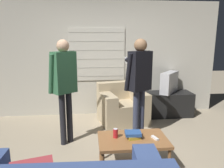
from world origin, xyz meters
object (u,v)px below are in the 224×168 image
tv (169,82)px  book_stack (133,135)px  armchair_beige (122,106)px  soda_can (116,133)px  person_left_standing (64,80)px  person_right_standing (139,77)px  spare_remote (155,138)px  coffee_table (133,142)px

tv → book_stack: (-1.21, -1.94, -0.29)m
tv → book_stack: bearing=8.5°
armchair_beige → book_stack: 1.69m
soda_can → armchair_beige: bearing=78.2°
person_left_standing → person_right_standing: 1.24m
person_right_standing → person_left_standing: bearing=151.2°
person_right_standing → spare_remote: size_ratio=12.79×
coffee_table → person_left_standing: 1.47m
armchair_beige → soda_can: armchair_beige is taller
book_stack → soda_can: 0.23m
armchair_beige → coffee_table: armchair_beige is taller
tv → armchair_beige: bearing=-36.0°
tv → book_stack: size_ratio=2.72×
armchair_beige → coffee_table: 1.70m
coffee_table → soda_can: bearing=166.5°
person_left_standing → soda_can: 1.24m
coffee_table → spare_remote: size_ratio=6.76×
tv → spare_remote: bearing=15.6°
person_left_standing → soda_can: size_ratio=13.72×
tv → book_stack: 2.31m
person_right_standing → soda_can: person_right_standing is taller
armchair_beige → coffee_table: bearing=74.4°
armchair_beige → soda_can: 1.69m
coffee_table → person_left_standing: bearing=138.3°
person_left_standing → person_right_standing: (1.24, 0.04, 0.01)m
tv → person_right_standing: (-0.94, -1.06, 0.33)m
book_stack → person_left_standing: bearing=139.2°
spare_remote → coffee_table: bearing=154.6°
person_left_standing → person_right_standing: size_ratio=0.99×
person_left_standing → spare_remote: person_left_standing is taller
person_right_standing → armchair_beige: bearing=70.7°
tv → person_right_standing: size_ratio=0.34×
tv → person_left_standing: 2.47m
person_right_standing → soda_can: (-0.50, -0.85, -0.60)m
armchair_beige → tv: 1.21m
tv → soda_can: (-1.44, -1.91, -0.27)m
soda_can → person_left_standing: bearing=132.5°
tv → person_right_standing: person_right_standing is taller
person_left_standing → book_stack: (0.97, -0.84, -0.61)m
soda_can → spare_remote: (0.52, -0.09, -0.05)m
person_right_standing → book_stack: (-0.27, -0.88, -0.62)m
soda_can → spare_remote: size_ratio=0.93×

